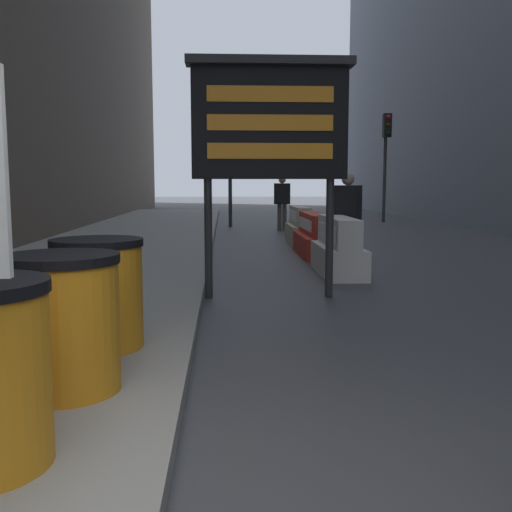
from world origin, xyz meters
The scene contains 11 objects.
barrel_drum_middle centered at (-0.76, 1.67, 0.58)m, with size 0.74×0.74×0.88m.
barrel_drum_back centered at (-0.75, 2.69, 0.58)m, with size 0.74×0.74×0.88m.
message_board centered at (0.84, 5.41, 2.19)m, with size 2.04×0.36×2.96m.
jersey_barrier_white centered at (2.09, 7.32, 0.40)m, with size 0.62×1.86×0.92m.
jersey_barrier_red_striped centered at (2.09, 9.78, 0.37)m, with size 0.65×2.14×0.85m.
jersey_barrier_cream centered at (2.09, 12.19, 0.39)m, with size 0.55×1.76×0.89m.
traffic_cone_near centered at (2.19, 11.88, 0.33)m, with size 0.38×0.38×0.68m.
traffic_light_near_curb centered at (0.47, 17.58, 2.69)m, with size 0.28×0.45×3.70m.
traffic_light_far_side centered at (6.14, 19.59, 2.84)m, with size 0.28×0.45×3.92m.
pedestrian_worker centered at (2.03, 16.10, 0.98)m, with size 0.48×0.36×1.66m.
pedestrian_passerby centered at (2.37, 8.04, 0.96)m, with size 0.50×0.45×1.63m.
Camera 1 is at (0.27, -2.10, 1.46)m, focal length 42.00 mm.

